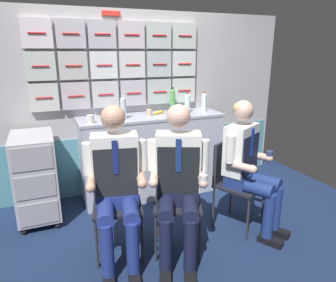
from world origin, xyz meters
name	(u,v)px	position (x,y,z in m)	size (l,w,h in m)	color
ground	(171,246)	(0.00, 0.00, -0.02)	(4.80, 4.80, 0.04)	#172646
galley_bulkhead	(126,102)	(-0.02, 1.37, 1.11)	(4.20, 0.14, 2.15)	#AFABAF
galley_counter	(152,155)	(0.21, 1.09, 0.49)	(1.69, 0.53, 0.98)	#B3B7C8
service_trolley	(36,175)	(-1.10, 0.95, 0.48)	(0.40, 0.65, 0.90)	black
folding_chair_left	(117,192)	(-0.44, 0.16, 0.53)	(0.47, 0.47, 0.86)	#2D2D33
crew_member_left	(116,179)	(-0.48, 0.00, 0.72)	(0.52, 0.67, 1.30)	black
folding_chair_center	(178,189)	(0.07, 0.01, 0.53)	(0.53, 0.53, 0.86)	#2D2D33
crew_member_center	(178,176)	(0.00, -0.14, 0.72)	(0.57, 0.69, 1.29)	black
folding_chair_near_trolley	(232,175)	(0.69, 0.11, 0.53)	(0.54, 0.54, 0.86)	#2D2D33
crew_member_near_trolley	(248,162)	(0.77, -0.03, 0.70)	(0.59, 0.68, 1.27)	black
water_bottle_clear	(123,108)	(-0.14, 1.01, 1.10)	(0.06, 0.06, 0.27)	silver
water_bottle_short	(187,103)	(0.67, 1.09, 1.09)	(0.07, 0.07, 0.25)	silver
sparkling_bottle_green	(204,102)	(0.90, 1.09, 1.09)	(0.06, 0.06, 0.25)	silver
water_bottle_blue_cap	(173,100)	(0.52, 1.19, 1.12)	(0.06, 0.06, 0.30)	#519A4F
paper_cup_blue	(90,119)	(-0.51, 0.95, 1.02)	(0.08, 0.08, 0.09)	silver
coffee_cup_white	(149,112)	(0.18, 1.09, 1.01)	(0.07, 0.07, 0.07)	tan
snack_banana	(159,112)	(0.31, 1.13, 1.00)	(0.17, 0.10, 0.04)	yellow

